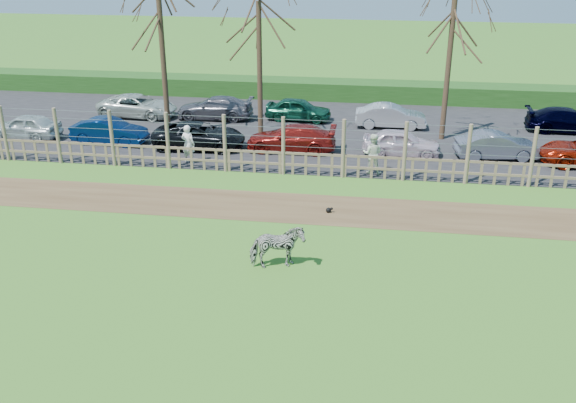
# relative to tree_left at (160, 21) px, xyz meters

# --- Properties ---
(ground) EXTENTS (120.00, 120.00, 0.00)m
(ground) POSITION_rel_tree_left_xyz_m (6.50, -12.50, -5.62)
(ground) COLOR #69A22B
(ground) RESTS_ON ground
(dirt_strip) EXTENTS (34.00, 2.80, 0.01)m
(dirt_strip) POSITION_rel_tree_left_xyz_m (6.50, -8.00, -5.61)
(dirt_strip) COLOR brown
(dirt_strip) RESTS_ON ground
(asphalt) EXTENTS (44.00, 13.00, 0.04)m
(asphalt) POSITION_rel_tree_left_xyz_m (6.50, 2.00, -5.60)
(asphalt) COLOR #232326
(asphalt) RESTS_ON ground
(hedge) EXTENTS (46.00, 2.00, 1.10)m
(hedge) POSITION_rel_tree_left_xyz_m (6.50, 9.00, -5.07)
(hedge) COLOR #1E4716
(hedge) RESTS_ON ground
(fence) EXTENTS (30.16, 0.16, 2.50)m
(fence) POSITION_rel_tree_left_xyz_m (6.50, -4.50, -4.81)
(fence) COLOR brown
(fence) RESTS_ON ground
(tree_left) EXTENTS (4.80, 4.80, 7.88)m
(tree_left) POSITION_rel_tree_left_xyz_m (0.00, 0.00, 0.00)
(tree_left) COLOR #3D2B1E
(tree_left) RESTS_ON ground
(tree_mid) EXTENTS (4.80, 4.80, 6.83)m
(tree_mid) POSITION_rel_tree_left_xyz_m (4.50, 1.00, -0.75)
(tree_mid) COLOR #3D2B1E
(tree_mid) RESTS_ON ground
(tree_right) EXTENTS (4.80, 4.80, 7.35)m
(tree_right) POSITION_rel_tree_left_xyz_m (13.50, 1.50, -0.37)
(tree_right) COLOR #3D2B1E
(tree_right) RESTS_ON ground
(zebra) EXTENTS (1.79, 1.21, 1.38)m
(zebra) POSITION_rel_tree_left_xyz_m (7.55, -12.61, -4.92)
(zebra) COLOR gray
(zebra) RESTS_ON ground
(visitor_a) EXTENTS (0.71, 0.56, 1.72)m
(visitor_a) POSITION_rel_tree_left_xyz_m (2.17, -3.78, -4.71)
(visitor_a) COLOR white
(visitor_a) RESTS_ON asphalt
(visitor_b) EXTENTS (0.91, 0.75, 1.72)m
(visitor_b) POSITION_rel_tree_left_xyz_m (10.20, -3.93, -4.71)
(visitor_b) COLOR silver
(visitor_b) RESTS_ON asphalt
(crow) EXTENTS (0.26, 0.19, 0.21)m
(crow) POSITION_rel_tree_left_xyz_m (8.75, -8.24, -5.51)
(crow) COLOR black
(crow) RESTS_ON ground
(car_0) EXTENTS (3.58, 1.56, 1.20)m
(car_0) POSITION_rel_tree_left_xyz_m (-6.86, -1.38, -4.98)
(car_0) COLOR silver
(car_0) RESTS_ON asphalt
(car_1) EXTENTS (3.71, 1.48, 1.20)m
(car_1) POSITION_rel_tree_left_xyz_m (-2.42, -1.55, -4.98)
(car_1) COLOR #051D49
(car_1) RESTS_ON asphalt
(car_2) EXTENTS (4.41, 2.20, 1.20)m
(car_2) POSITION_rel_tree_left_xyz_m (2.05, -1.65, -4.98)
(car_2) COLOR black
(car_2) RESTS_ON asphalt
(car_3) EXTENTS (4.16, 1.75, 1.20)m
(car_3) POSITION_rel_tree_left_xyz_m (6.40, -1.43, -4.98)
(car_3) COLOR maroon
(car_3) RESTS_ON asphalt
(car_4) EXTENTS (3.54, 1.46, 1.20)m
(car_4) POSITION_rel_tree_left_xyz_m (11.46, -1.34, -4.98)
(car_4) COLOR silver
(car_4) RESTS_ON asphalt
(car_5) EXTENTS (3.78, 1.74, 1.20)m
(car_5) POSITION_rel_tree_left_xyz_m (15.68, -1.22, -4.98)
(car_5) COLOR slate
(car_5) RESTS_ON asphalt
(car_8) EXTENTS (4.47, 2.36, 1.20)m
(car_8) POSITION_rel_tree_left_xyz_m (-2.80, 3.26, -4.98)
(car_8) COLOR beige
(car_8) RESTS_ON asphalt
(car_9) EXTENTS (4.15, 1.71, 1.20)m
(car_9) POSITION_rel_tree_left_xyz_m (1.52, 3.45, -4.98)
(car_9) COLOR #56545D
(car_9) RESTS_ON asphalt
(car_10) EXTENTS (3.63, 1.72, 1.20)m
(car_10) POSITION_rel_tree_left_xyz_m (6.06, 3.80, -4.98)
(car_10) COLOR #114A33
(car_10) RESTS_ON asphalt
(car_11) EXTENTS (3.67, 1.34, 1.20)m
(car_11) POSITION_rel_tree_left_xyz_m (10.98, 3.12, -4.98)
(car_11) COLOR #AFAEB2
(car_11) RESTS_ON asphalt
(car_13) EXTENTS (4.17, 1.77, 1.20)m
(car_13) POSITION_rel_tree_left_xyz_m (19.90, 3.63, -4.98)
(car_13) COLOR black
(car_13) RESTS_ON asphalt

